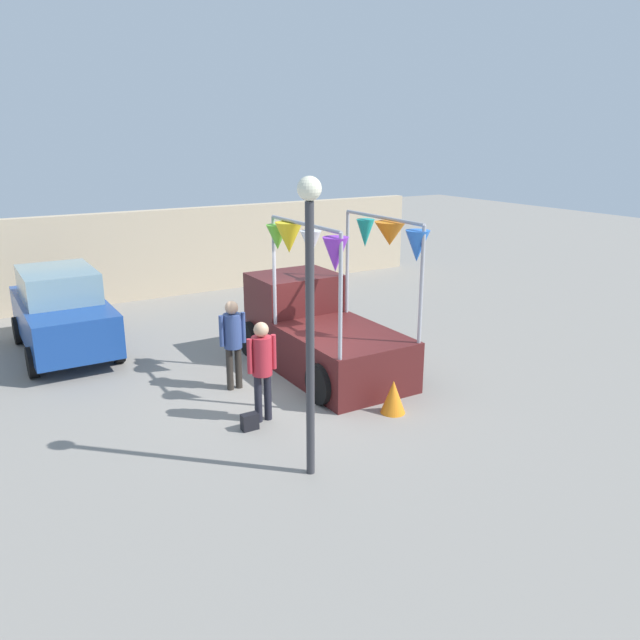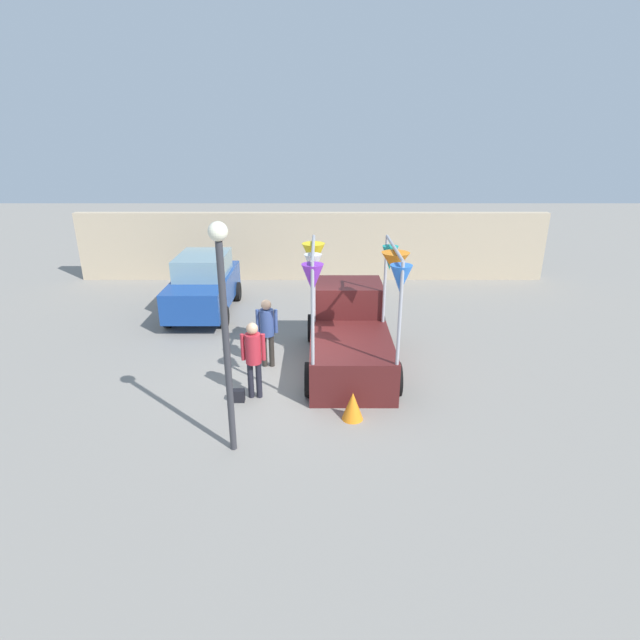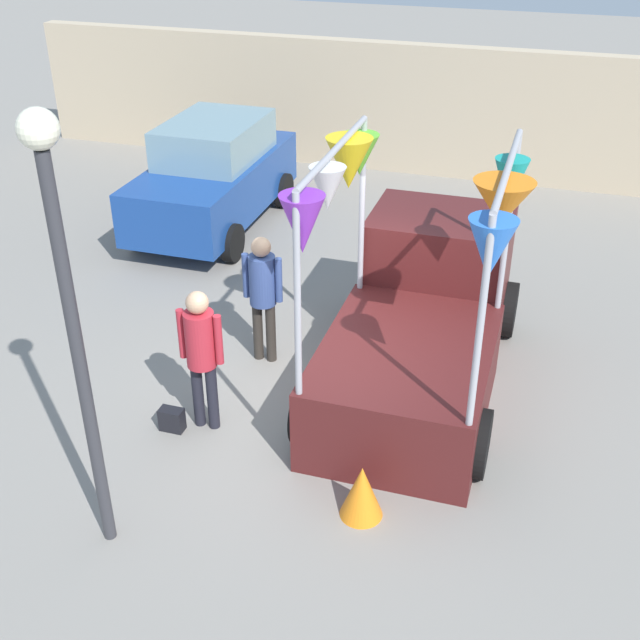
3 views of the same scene
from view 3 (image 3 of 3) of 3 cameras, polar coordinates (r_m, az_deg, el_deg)
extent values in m
plane|color=gray|center=(9.88, 0.00, -5.65)|extent=(60.00, 60.00, 0.00)
cube|color=#4C1919|center=(9.33, 6.03, -4.48)|extent=(1.90, 2.60, 1.00)
cube|color=#4C1919|center=(10.83, 8.35, 3.03)|extent=(1.80, 1.40, 1.80)
cube|color=#8CB2C6|center=(10.64, 8.53, 5.19)|extent=(1.76, 1.37, 0.60)
cylinder|color=black|center=(11.53, 3.82, 2.14)|extent=(0.22, 0.76, 0.76)
cylinder|color=black|center=(11.31, 13.20, 0.75)|extent=(0.22, 0.76, 0.76)
cylinder|color=black|center=(9.03, -0.88, -6.52)|extent=(0.22, 0.76, 0.76)
cylinder|color=black|center=(8.75, 11.17, -8.60)|extent=(0.22, 0.76, 0.76)
cylinder|color=#A5A5AD|center=(9.79, 3.01, 7.98)|extent=(0.07, 0.07, 2.18)
cylinder|color=#A5A5AD|center=(9.55, 13.22, 6.62)|extent=(0.07, 0.07, 2.18)
cylinder|color=#A5A5AD|center=(7.67, -1.62, 1.46)|extent=(0.07, 0.07, 2.18)
cylinder|color=#A5A5AD|center=(7.36, 11.32, -0.50)|extent=(0.07, 0.07, 2.18)
cylinder|color=#A5A5AD|center=(8.31, 1.03, 11.95)|extent=(0.07, 2.44, 0.07)
cylinder|color=#A5A5AD|center=(8.03, 13.24, 10.50)|extent=(0.07, 2.44, 0.07)
cone|color=purple|center=(7.51, -1.27, 6.80)|extent=(0.58, 0.58, 0.58)
cone|color=blue|center=(7.20, 12.04, 4.94)|extent=(0.49, 0.49, 0.57)
cone|color=white|center=(8.20, 0.54, 9.37)|extent=(0.53, 0.53, 0.45)
cone|color=orange|center=(7.90, 12.83, 8.07)|extent=(0.80, 0.80, 0.45)
cone|color=yellow|center=(8.94, 2.07, 11.07)|extent=(0.66, 0.66, 0.57)
cone|color=teal|center=(8.70, 13.34, 9.37)|extent=(0.51, 0.51, 0.56)
cone|color=#66CC33|center=(9.39, 2.86, 11.64)|extent=(0.49, 0.49, 0.48)
cube|color=navy|center=(14.40, -7.55, 9.48)|extent=(1.70, 4.00, 0.90)
cube|color=#72939E|center=(14.27, -7.52, 12.62)|extent=(1.50, 2.10, 0.66)
cylinder|color=black|center=(15.95, -8.44, 9.76)|extent=(0.18, 0.64, 0.64)
cylinder|color=black|center=(15.33, -2.59, 9.21)|extent=(0.18, 0.64, 0.64)
cylinder|color=black|center=(13.91, -12.74, 6.24)|extent=(0.18, 0.64, 0.64)
cylinder|color=black|center=(13.19, -6.24, 5.48)|extent=(0.18, 0.64, 0.64)
cylinder|color=black|center=(9.34, -8.67, -5.22)|extent=(0.13, 0.13, 0.84)
cylinder|color=black|center=(9.28, -7.66, -5.42)|extent=(0.13, 0.13, 0.84)
cylinder|color=#B22633|center=(8.90, -8.51, -1.36)|extent=(0.34, 0.34, 0.66)
sphere|color=tan|center=(8.67, -8.74, 1.22)|extent=(0.25, 0.25, 0.25)
cylinder|color=#B22633|center=(8.97, -9.80, -0.96)|extent=(0.09, 0.09, 0.60)
cylinder|color=#B22633|center=(8.80, -7.23, -1.40)|extent=(0.09, 0.09, 0.60)
cylinder|color=#2D2823|center=(10.48, -4.44, -0.73)|extent=(0.13, 0.13, 0.83)
cylinder|color=#2D2823|center=(10.42, -3.51, -0.88)|extent=(0.13, 0.13, 0.83)
cylinder|color=#33477F|center=(10.09, -4.12, 2.85)|extent=(0.34, 0.34, 0.66)
sphere|color=tan|center=(9.89, -4.22, 5.20)|extent=(0.25, 0.25, 0.25)
cylinder|color=#33477F|center=(10.15, -5.29, 3.18)|extent=(0.09, 0.09, 0.59)
cylinder|color=#33477F|center=(10.00, -2.95, 2.85)|extent=(0.09, 0.09, 0.59)
cube|color=black|center=(9.47, -10.49, -6.97)|extent=(0.28, 0.16, 0.28)
cylinder|color=#333338|center=(7.19, -16.63, -3.44)|extent=(0.12, 0.12, 3.89)
sphere|color=#F2EDCC|center=(6.33, -19.42, 12.70)|extent=(0.32, 0.32, 0.32)
cube|color=tan|center=(16.91, 8.85, 14.39)|extent=(18.00, 0.36, 2.60)
cone|color=orange|center=(8.15, 2.99, -12.07)|extent=(0.56, 0.56, 0.60)
camera|label=1|loc=(8.03, -84.44, -5.54)|focal=35.00mm
camera|label=2|loc=(3.59, -122.22, -20.76)|focal=28.00mm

